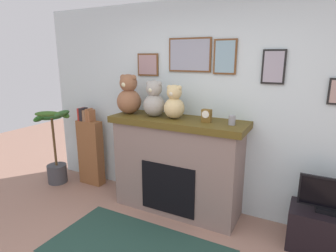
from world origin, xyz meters
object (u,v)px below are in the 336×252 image
tv_stand (324,231)px  teddy_bear_cream (154,100)px  television (329,196)px  mantel_clock (207,116)px  teddy_bear_brown (174,103)px  teddy_bear_grey (129,96)px  fireplace (177,165)px  candle_jar (232,120)px  bookshelf (90,150)px  potted_plant (56,152)px

tv_stand → teddy_bear_cream: bearing=179.6°
television → tv_stand: bearing=90.0°
mantel_clock → teddy_bear_brown: (-0.41, 0.00, 0.11)m
television → teddy_bear_grey: teddy_bear_grey is taller
fireplace → teddy_bear_grey: 1.08m
candle_jar → mantel_clock: 0.29m
television → bookshelf: bearing=178.2°
candle_jar → television: bearing=-1.0°
candle_jar → teddy_bear_cream: 0.99m
bookshelf → tv_stand: size_ratio=1.77×
candle_jar → teddy_bear_brown: teddy_bear_brown is taller
tv_stand → mantel_clock: bearing=179.4°
teddy_bear_brown → teddy_bear_cream: bearing=-180.0°
potted_plant → teddy_bear_cream: bearing=4.9°
mantel_clock → television: bearing=-0.7°
potted_plant → teddy_bear_brown: size_ratio=2.88×
television → teddy_bear_grey: (-2.36, 0.02, 0.83)m
potted_plant → television: (3.67, 0.13, 0.11)m
television → mantel_clock: 1.46m
potted_plant → teddy_bear_cream: size_ratio=2.63×
potted_plant → mantel_clock: 2.51m
television → mantel_clock: size_ratio=3.80×
candle_jar → teddy_bear_brown: size_ratio=0.25×
bookshelf → potted_plant: (-0.50, -0.23, -0.05)m
candle_jar → teddy_bear_cream: teddy_bear_cream is taller
candle_jar → mantel_clock: (-0.29, -0.00, 0.02)m
fireplace → teddy_bear_grey: (-0.70, -0.02, 0.83)m
tv_stand → candle_jar: 1.45m
teddy_bear_brown → fireplace: bearing=24.8°
bookshelf → teddy_bear_brown: bearing=-3.3°
fireplace → teddy_bear_brown: 0.78m
tv_stand → mantel_clock: mantel_clock is taller
television → teddy_bear_cream: teddy_bear_cream is taller
tv_stand → mantel_clock: (-1.30, 0.01, 1.06)m
potted_plant → teddy_bear_brown: (1.97, 0.15, 0.89)m
teddy_bear_grey → mantel_clock: bearing=-0.0°
bookshelf → candle_jar: 2.29m
fireplace → candle_jar: (0.66, -0.02, 0.65)m
bookshelf → fireplace: bearing=-2.5°
bookshelf → television: bearing=-1.8°
fireplace → potted_plant: size_ratio=1.44×
bookshelf → mantel_clock: (1.88, -0.09, 0.73)m
bookshelf → teddy_bear_brown: teddy_bear_brown is taller
candle_jar → teddy_bear_brown: bearing=-180.0°
television → teddy_bear_cream: bearing=179.5°
bookshelf → teddy_bear_grey: bearing=-6.0°
teddy_bear_cream → teddy_bear_brown: teddy_bear_cream is taller
fireplace → teddy_bear_cream: 0.86m
fireplace → potted_plant: fireplace is taller
candle_jar → teddy_bear_grey: bearing=-180.0°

